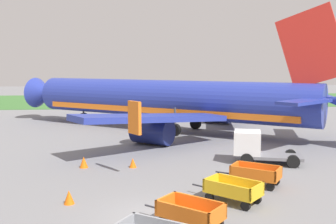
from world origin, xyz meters
TOP-DOWN VIEW (x-y plane):
  - ground_plane at (0.00, 0.00)m, footprint 220.00×220.00m
  - grass_strip at (0.00, 56.09)m, footprint 220.00×28.00m
  - airplane at (3.21, 21.65)m, footprint 32.82×28.39m
  - baggage_cart_third_in_row at (1.55, -1.27)m, footprint 3.17×2.87m
  - baggage_cart_fourth_in_row at (3.96, 1.34)m, footprint 3.08×2.98m
  - baggage_cart_far_end at (5.85, 3.83)m, footprint 3.35×2.62m
  - service_truck_beside_carts at (7.34, 8.62)m, footprint 4.74×3.11m
  - traffic_cone_near_plane at (-0.71, 8.11)m, footprint 0.46×0.46m
  - traffic_cone_mid_apron at (-3.79, 8.35)m, footprint 0.53×0.53m
  - traffic_cone_by_carts at (-3.66, 1.86)m, footprint 0.49×0.49m

SIDE VIEW (x-z plane):
  - ground_plane at x=0.00m, z-range 0.00..0.00m
  - grass_strip at x=0.00m, z-range 0.00..0.06m
  - traffic_cone_near_plane at x=-0.71m, z-range 0.00..0.61m
  - traffic_cone_by_carts at x=-3.66m, z-range 0.00..0.65m
  - traffic_cone_mid_apron at x=-3.79m, z-range 0.00..0.70m
  - baggage_cart_third_in_row at x=1.55m, z-range 0.07..1.14m
  - baggage_cart_fourth_in_row at x=3.96m, z-range 0.07..1.14m
  - baggage_cart_far_end at x=5.85m, z-range 0.07..1.14m
  - service_truck_beside_carts at x=7.34m, z-range 0.05..2.15m
  - airplane at x=3.21m, z-range -2.62..8.72m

